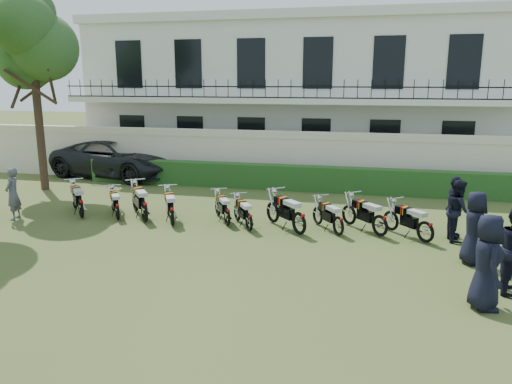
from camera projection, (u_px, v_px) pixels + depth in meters
ground at (218, 243)px, 13.73m from camera, size 100.00×100.00×0.00m
perimeter_wall at (275, 158)px, 21.06m from camera, size 30.00×0.35×2.30m
hedge at (295, 178)px, 20.23m from camera, size 18.00×0.60×1.00m
building at (297, 93)px, 26.16m from camera, size 20.40×9.60×7.40m
tree_west_near at (32, 40)px, 19.16m from camera, size 3.40×3.20×7.90m
motorcycle_0 at (81, 204)px, 16.03m from camera, size 1.38×1.57×1.09m
motorcycle_1 at (117, 207)px, 15.84m from camera, size 1.07×1.45×0.94m
motorcycle_2 at (144, 206)px, 15.56m from camera, size 1.36×1.74×1.15m
motorcycle_3 at (172, 211)px, 15.18m from camera, size 1.00×1.75×1.05m
motorcycle_4 at (227, 212)px, 15.22m from camera, size 0.97×1.54×0.95m
motorcycle_5 at (249, 218)px, 14.64m from camera, size 0.99×1.51×0.95m
motorcycle_6 at (299, 218)px, 14.29m from camera, size 1.51×1.60×1.14m
motorcycle_7 at (338, 221)px, 14.24m from camera, size 1.09×1.50×0.97m
motorcycle_8 at (380, 220)px, 14.15m from camera, size 1.41×1.50×1.07m
motorcycle_9 at (426, 227)px, 13.61m from camera, size 1.36×1.44×1.03m
suv at (117, 159)px, 22.90m from camera, size 6.57×3.97×1.70m
inspector at (13, 194)px, 15.88m from camera, size 0.51×0.68×1.68m
officer_0 at (487, 262)px, 9.63m from camera, size 0.71×0.99×1.91m
officer_3 at (474, 228)px, 12.03m from camera, size 0.75×0.98×1.80m
officer_4 at (458, 210)px, 13.77m from camera, size 0.70×0.88×1.73m
officer_5 at (454, 207)px, 14.01m from camera, size 0.72×1.12×1.77m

